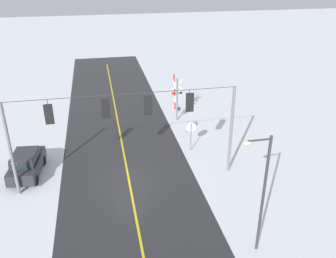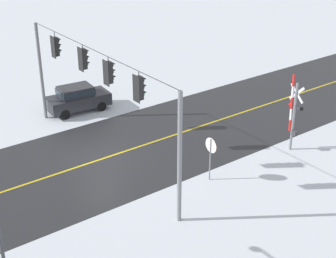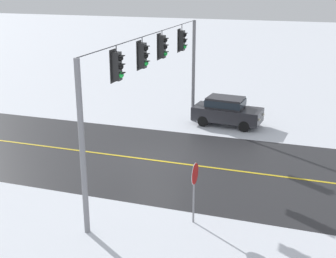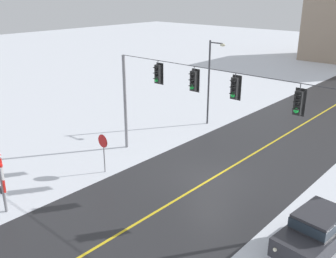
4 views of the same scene
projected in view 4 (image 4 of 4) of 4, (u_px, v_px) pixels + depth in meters
ground_plane at (211, 179)px, 21.35m from camera, size 160.00×160.00×0.00m
road_asphalt at (263, 148)px, 25.55m from camera, size 9.00×80.00×0.01m
lane_centre_line at (263, 148)px, 25.55m from camera, size 0.14×72.00×0.01m
signal_span at (215, 103)px, 19.79m from camera, size 14.20×0.47×6.22m
stop_sign at (103, 145)px, 21.60m from camera, size 0.80×0.09×2.35m
parked_car_charcoal at (317, 229)px, 15.26m from camera, size 2.12×4.31×1.74m
streetlamp_near at (211, 75)px, 28.76m from camera, size 1.39×0.28×6.50m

